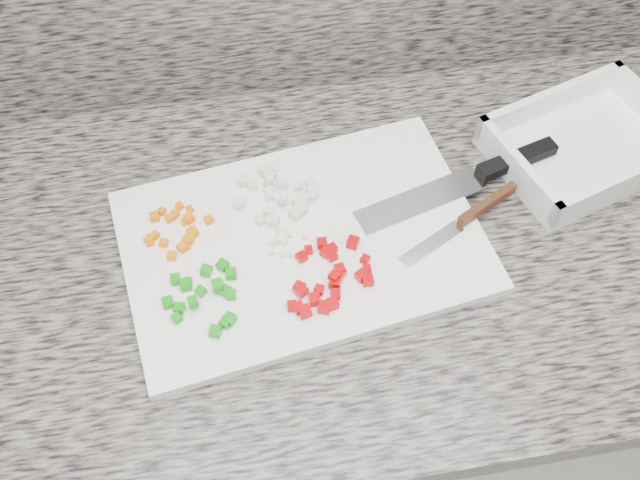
% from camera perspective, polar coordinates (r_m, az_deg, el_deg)
% --- Properties ---
extents(cabinet, '(3.92, 0.62, 0.86)m').
position_cam_1_polar(cabinet, '(1.36, 1.65, -11.06)').
color(cabinet, beige).
rests_on(cabinet, ground).
extents(countertop, '(3.96, 0.64, 0.04)m').
position_cam_1_polar(countertop, '(0.96, 2.28, -0.55)').
color(countertop, slate).
rests_on(countertop, cabinet).
extents(cutting_board, '(0.50, 0.37, 0.02)m').
position_cam_1_polar(cutting_board, '(0.93, -1.42, -0.12)').
color(cutting_board, white).
rests_on(cutting_board, countertop).
extents(carrot_pile, '(0.09, 0.09, 0.01)m').
position_cam_1_polar(carrot_pile, '(0.95, -11.35, 0.84)').
color(carrot_pile, orange).
rests_on(carrot_pile, cutting_board).
extents(onion_pile, '(0.12, 0.11, 0.02)m').
position_cam_1_polar(onion_pile, '(0.96, -3.09, 3.79)').
color(onion_pile, silver).
rests_on(onion_pile, cutting_board).
extents(green_pepper_pile, '(0.09, 0.11, 0.02)m').
position_cam_1_polar(green_pepper_pile, '(0.89, -9.11, -4.33)').
color(green_pepper_pile, '#13950D').
rests_on(green_pepper_pile, cutting_board).
extents(red_pepper_pile, '(0.12, 0.11, 0.02)m').
position_cam_1_polar(red_pepper_pile, '(0.89, 0.60, -3.17)').
color(red_pepper_pile, '#BA0205').
rests_on(red_pepper_pile, cutting_board).
extents(garlic_pile, '(0.05, 0.05, 0.01)m').
position_cam_1_polar(garlic_pile, '(0.92, -3.00, -0.06)').
color(garlic_pile, '#F7EABF').
rests_on(garlic_pile, cutting_board).
extents(chef_knife, '(0.31, 0.11, 0.02)m').
position_cam_1_polar(chef_knife, '(1.01, 13.03, 5.25)').
color(chef_knife, silver).
rests_on(chef_knife, cutting_board).
extents(paring_knife, '(0.18, 0.10, 0.02)m').
position_cam_1_polar(paring_knife, '(0.96, 12.18, 2.04)').
color(paring_knife, silver).
rests_on(paring_knife, cutting_board).
extents(tray, '(0.30, 0.25, 0.05)m').
position_cam_1_polar(tray, '(1.09, 20.40, 7.06)').
color(tray, white).
rests_on(tray, countertop).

